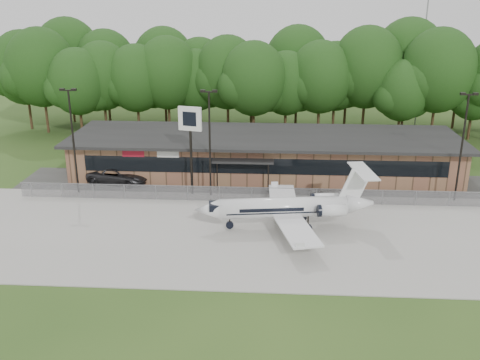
# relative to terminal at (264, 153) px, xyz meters

# --- Properties ---
(ground) EXTENTS (160.00, 160.00, 0.00)m
(ground) POSITION_rel_terminal_xyz_m (0.00, -23.94, -2.18)
(ground) COLOR #294719
(ground) RESTS_ON ground
(apron) EXTENTS (64.00, 18.00, 0.08)m
(apron) POSITION_rel_terminal_xyz_m (0.00, -15.94, -2.14)
(apron) COLOR #9E9B93
(apron) RESTS_ON ground
(parking_lot) EXTENTS (50.00, 9.00, 0.06)m
(parking_lot) POSITION_rel_terminal_xyz_m (0.00, -4.44, -2.15)
(parking_lot) COLOR #383835
(parking_lot) RESTS_ON ground
(terminal) EXTENTS (41.00, 11.65, 4.30)m
(terminal) POSITION_rel_terminal_xyz_m (0.00, 0.00, 0.00)
(terminal) COLOR #886244
(terminal) RESTS_ON ground
(fence) EXTENTS (46.00, 0.04, 1.52)m
(fence) POSITION_rel_terminal_xyz_m (0.00, -8.94, -1.40)
(fence) COLOR gray
(fence) RESTS_ON ground
(treeline) EXTENTS (72.00, 12.00, 15.00)m
(treeline) POSITION_rel_terminal_xyz_m (0.00, 18.06, 5.32)
(treeline) COLOR black
(treeline) RESTS_ON ground
(radio_mast) EXTENTS (0.20, 0.20, 25.00)m
(radio_mast) POSITION_rel_terminal_xyz_m (22.00, 24.06, 10.32)
(radio_mast) COLOR gray
(radio_mast) RESTS_ON ground
(light_pole_left) EXTENTS (1.55, 0.30, 10.23)m
(light_pole_left) POSITION_rel_terminal_xyz_m (-18.00, -7.44, 3.80)
(light_pole_left) COLOR black
(light_pole_left) RESTS_ON ground
(light_pole_mid) EXTENTS (1.55, 0.30, 10.23)m
(light_pole_mid) POSITION_rel_terminal_xyz_m (-5.00, -7.44, 3.80)
(light_pole_mid) COLOR black
(light_pole_mid) RESTS_ON ground
(light_pole_right) EXTENTS (1.55, 0.30, 10.23)m
(light_pole_right) POSITION_rel_terminal_xyz_m (18.00, -7.44, 3.80)
(light_pole_right) COLOR black
(light_pole_right) RESTS_ON ground
(business_jet) EXTENTS (14.94, 13.37, 5.02)m
(business_jet) POSITION_rel_terminal_xyz_m (2.35, -14.51, -0.38)
(business_jet) COLOR silver
(business_jet) RESTS_ON ground
(suv) EXTENTS (6.70, 4.02, 1.74)m
(suv) POSITION_rel_terminal_xyz_m (-14.85, -4.46, -1.31)
(suv) COLOR #313033
(suv) RESTS_ON ground
(pole_sign) EXTENTS (2.25, 0.79, 8.61)m
(pole_sign) POSITION_rel_terminal_xyz_m (-6.84, -7.14, 4.41)
(pole_sign) COLOR black
(pole_sign) RESTS_ON ground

